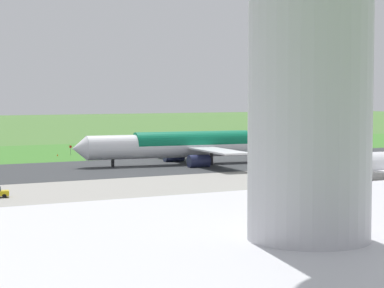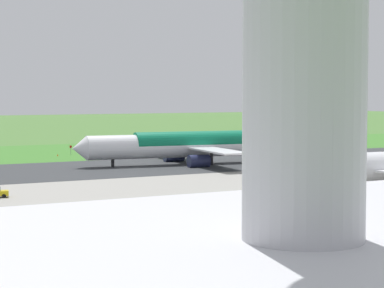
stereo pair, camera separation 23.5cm
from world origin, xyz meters
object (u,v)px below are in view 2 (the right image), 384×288
Objects in this scene: airliner_main at (194,145)px; airliner_parked_mid at (382,166)px; traffic_cone_orange at (58,155)px; no_stopping_sign at (71,149)px; service_truck_baggage at (367,168)px.

airliner_main is 56.21m from airliner_parked_mid.
airliner_main reaches higher than traffic_cone_orange.
airliner_parked_mid is at bearing 101.01° from no_stopping_sign.
no_stopping_sign is (14.62, -38.87, -2.95)m from airliner_main.
traffic_cone_orange is (19.32, -35.44, -4.08)m from airliner_main.
service_truck_baggage reaches higher than no_stopping_sign.
airliner_parked_mid reaches higher than traffic_cone_orange.
no_stopping_sign is (32.86, -75.03, 0.00)m from service_truck_baggage.
airliner_parked_mid is 94.48m from traffic_cone_orange.
airliner_main is at bearing 118.60° from traffic_cone_orange.
airliner_main is 98.41× the size of traffic_cone_orange.
airliner_main reaches higher than airliner_parked_mid.
airliner_main reaches higher than service_truck_baggage.
traffic_cone_orange is at bearing 36.12° from no_stopping_sign.
airliner_main is 23.05× the size of no_stopping_sign.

